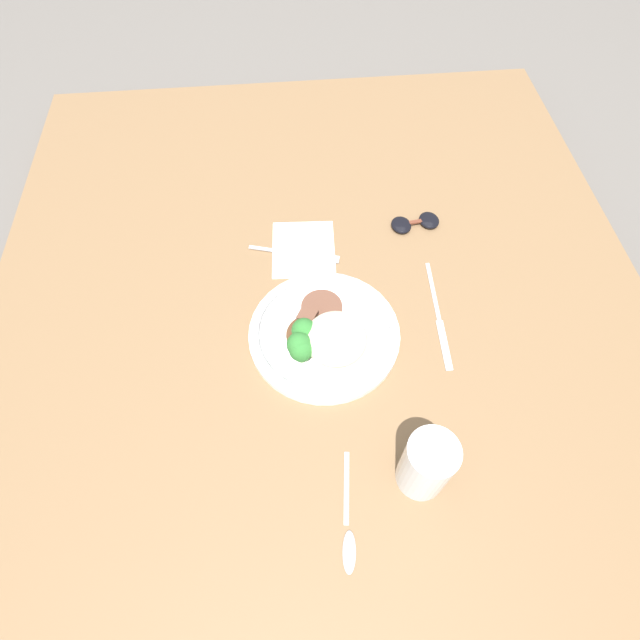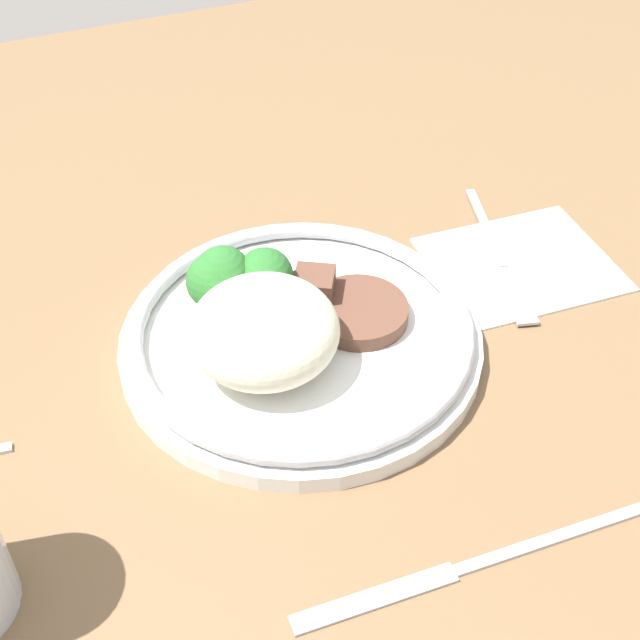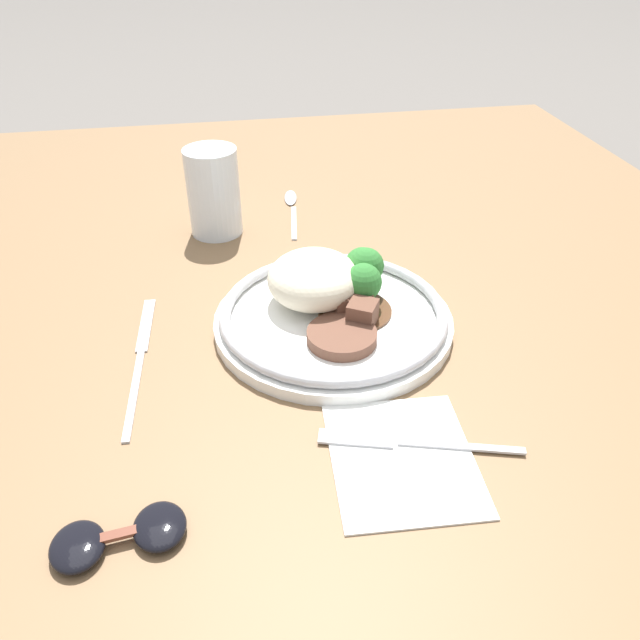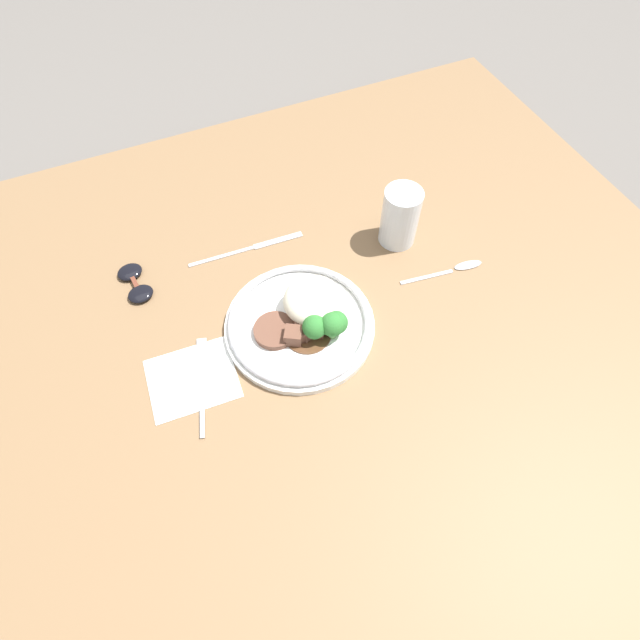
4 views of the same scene
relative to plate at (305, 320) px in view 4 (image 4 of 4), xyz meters
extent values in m
plane|color=#5B5651|center=(-0.01, 0.00, -0.06)|extent=(8.00, 8.00, 0.00)
cube|color=brown|center=(-0.01, 0.00, -0.04)|extent=(1.47, 1.17, 0.04)
cube|color=white|center=(-0.20, -0.02, -0.02)|extent=(0.14, 0.12, 0.00)
cylinder|color=white|center=(-0.01, 0.00, -0.02)|extent=(0.25, 0.25, 0.01)
torus|color=#B2B2B7|center=(-0.01, 0.00, 0.00)|extent=(0.24, 0.24, 0.01)
ellipsoid|color=beige|center=(0.02, 0.02, 0.02)|extent=(0.10, 0.10, 0.06)
cylinder|color=brown|center=(-0.05, 0.00, 0.00)|extent=(0.07, 0.07, 0.01)
cylinder|color=#51331E|center=(0.00, -0.02, -0.01)|extent=(0.08, 0.08, 0.00)
cube|color=brown|center=(-0.03, -0.02, 0.00)|extent=(0.04, 0.04, 0.03)
cube|color=brown|center=(0.00, 0.00, 0.00)|extent=(0.04, 0.04, 0.03)
cube|color=brown|center=(-0.01, -0.02, 0.00)|extent=(0.03, 0.03, 0.02)
cube|color=brown|center=(-0.01, -0.01, 0.00)|extent=(0.03, 0.03, 0.03)
cube|color=brown|center=(-0.01, -0.02, 0.00)|extent=(0.03, 0.03, 0.03)
cube|color=brown|center=(0.01, -0.03, 0.00)|extent=(0.03, 0.03, 0.02)
cylinder|color=#5B8E47|center=(0.04, -0.04, 0.00)|extent=(0.01, 0.01, 0.02)
sphere|color=#2D702D|center=(0.04, -0.04, 0.02)|extent=(0.04, 0.04, 0.04)
cylinder|color=#5B8E47|center=(0.02, -0.03, 0.00)|extent=(0.01, 0.01, 0.01)
sphere|color=#2D702D|center=(0.02, -0.03, 0.01)|extent=(0.03, 0.03, 0.03)
cylinder|color=#5B8E47|center=(0.00, -0.03, 0.00)|extent=(0.01, 0.01, 0.02)
sphere|color=#2D702D|center=(0.00, -0.03, 0.02)|extent=(0.04, 0.04, 0.04)
cylinder|color=#5B8E47|center=(0.03, -0.04, 0.00)|extent=(0.01, 0.01, 0.02)
sphere|color=#2D702D|center=(0.03, -0.04, 0.03)|extent=(0.04, 0.04, 0.04)
cylinder|color=yellow|center=(0.24, 0.11, 0.02)|extent=(0.06, 0.06, 0.08)
cylinder|color=silver|center=(0.24, 0.11, 0.04)|extent=(0.07, 0.07, 0.11)
cube|color=#B7B7BC|center=(-0.20, -0.07, -0.02)|extent=(0.04, 0.10, 0.00)
cube|color=#B7B7BC|center=(-0.18, 0.02, -0.02)|extent=(0.03, 0.07, 0.00)
cube|color=#B7B7BC|center=(-0.08, 0.20, -0.02)|extent=(0.13, 0.01, 0.00)
cube|color=#B7B7BC|center=(0.03, 0.20, -0.02)|extent=(0.10, 0.02, 0.00)
cube|color=#B7B7BC|center=(0.24, 0.01, -0.02)|extent=(0.10, 0.02, 0.00)
ellipsoid|color=#B7B7BC|center=(0.33, 0.00, -0.02)|extent=(0.06, 0.02, 0.01)
ellipsoid|color=black|center=(-0.24, 0.18, -0.02)|extent=(0.05, 0.04, 0.01)
ellipsoid|color=black|center=(-0.25, 0.23, -0.02)|extent=(0.05, 0.04, 0.01)
cube|color=brown|center=(-0.24, 0.20, -0.01)|extent=(0.01, 0.03, 0.00)
camera|label=1|loc=(0.42, -0.05, 0.70)|focal=28.00mm
camera|label=2|loc=(0.15, 0.42, 0.41)|focal=50.00mm
camera|label=3|loc=(-0.54, 0.11, 0.37)|focal=35.00mm
camera|label=4|loc=(-0.16, -0.42, 0.70)|focal=28.00mm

